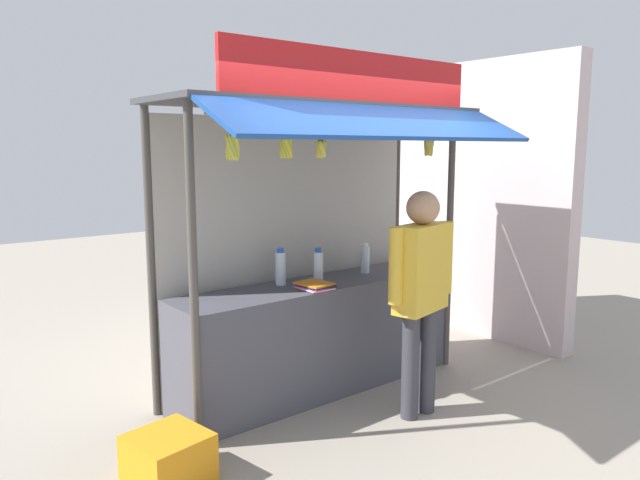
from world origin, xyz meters
The scene contains 15 objects.
ground_plane centered at (0.00, 0.00, 0.00)m, with size 20.00×20.00×0.00m, color #9E9384.
stall_counter centered at (0.00, 0.00, 0.45)m, with size 2.53×0.57×0.90m, color #4C4C56.
stall_structure centered at (0.00, 0.08, 1.59)m, with size 2.73×1.40×2.67m.
water_bottle_center centered at (0.55, 0.05, 1.03)m, with size 0.08×0.08×0.27m.
water_bottle_front_right centered at (0.00, 0.02, 1.03)m, with size 0.08×0.08×0.28m.
water_bottle_rear_center centered at (-0.29, 0.14, 1.04)m, with size 0.08×0.08×0.30m.
magazine_stack_far_left centered at (1.07, -0.17, 0.92)m, with size 0.24×0.28×0.05m.
magazine_stack_front_left centered at (-0.17, -0.14, 0.93)m, with size 0.25×0.29×0.05m.
banana_bunch_inner_right centered at (-1.01, -0.38, 1.99)m, with size 0.11×0.11×0.28m.
banana_bunch_rightmost centered at (0.84, -0.38, 1.99)m, with size 0.09×0.09×0.27m.
banana_bunch_leftmost centered at (-0.30, -0.38, 1.98)m, with size 0.09×0.09×0.28m.
banana_bunch_inner_left centered at (-0.60, -0.38, 1.99)m, with size 0.11×0.11×0.28m.
vendor_person centered at (0.26, -0.85, 1.01)m, with size 0.64×0.30×1.68m.
plastic_crate centered at (-1.59, -0.54, 0.15)m, with size 0.42×0.42×0.30m, color orange.
neighbour_wall centered at (2.32, 0.30, 1.44)m, with size 0.20×2.40×2.87m, color beige.
Camera 1 is at (-2.98, -3.72, 1.99)m, focal length 33.72 mm.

